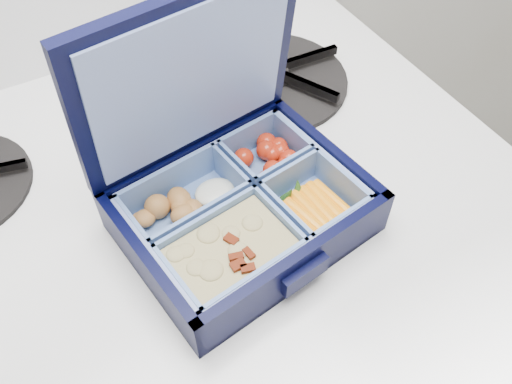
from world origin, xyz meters
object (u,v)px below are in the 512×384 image
stove (226,358)px  bento_box (244,211)px  burner_grate (270,74)px  fork (245,131)px

stove → bento_box: size_ratio=4.36×
stove → burner_grate: size_ratio=4.93×
bento_box → fork: (0.07, 0.12, -0.02)m
bento_box → fork: bearing=52.9°
bento_box → fork: 0.14m
bento_box → fork: bento_box is taller
stove → burner_grate: burner_grate is taller
fork → stove: bearing=-106.9°
stove → burner_grate: (0.14, 0.11, 0.50)m
stove → burner_grate: 0.53m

